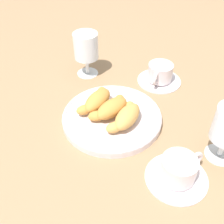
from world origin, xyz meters
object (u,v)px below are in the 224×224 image
(coffee_cup_far, at_px, (160,75))
(juice_glass_left, at_px, (86,48))
(croissant_small, at_px, (111,108))
(croissant_large, at_px, (126,117))
(pastry_plate, at_px, (112,117))
(croissant_extra, at_px, (97,100))
(coffee_cup_near, at_px, (178,171))

(coffee_cup_far, height_order, juice_glass_left, juice_glass_left)
(croissant_small, bearing_deg, croissant_large, -95.98)
(pastry_plate, height_order, croissant_extra, croissant_extra)
(croissant_large, bearing_deg, croissant_small, 84.02)
(pastry_plate, bearing_deg, juice_glass_left, 54.34)
(croissant_large, bearing_deg, coffee_cup_near, -110.88)
(pastry_plate, relative_size, croissant_small, 1.94)
(croissant_extra, bearing_deg, pastry_plate, -94.53)
(croissant_extra, relative_size, coffee_cup_far, 1.01)
(croissant_small, bearing_deg, coffee_cup_near, -107.74)
(coffee_cup_near, bearing_deg, pastry_plate, 72.15)
(croissant_large, xyz_separation_m, coffee_cup_near, (-0.07, -0.17, -0.02))
(pastry_plate, xyz_separation_m, croissant_small, (0.00, 0.00, 0.03))
(juice_glass_left, bearing_deg, croissant_large, -120.89)
(coffee_cup_near, distance_m, juice_glass_left, 0.47)
(croissant_large, height_order, croissant_small, same)
(croissant_extra, relative_size, coffee_cup_near, 1.01)
(juice_glass_left, bearing_deg, coffee_cup_far, -66.56)
(croissant_large, relative_size, coffee_cup_far, 1.00)
(coffee_cup_far, xyz_separation_m, juice_glass_left, (-0.09, 0.21, 0.07))
(coffee_cup_far, bearing_deg, coffee_cup_near, -146.42)
(coffee_cup_near, height_order, juice_glass_left, juice_glass_left)
(coffee_cup_near, height_order, coffee_cup_far, same)
(pastry_plate, xyz_separation_m, croissant_extra, (0.00, 0.05, 0.03))
(croissant_small, xyz_separation_m, coffee_cup_near, (-0.07, -0.22, -0.02))
(croissant_extra, bearing_deg, croissant_small, -94.24)
(croissant_small, xyz_separation_m, croissant_extra, (0.00, 0.05, 0.00))
(croissant_small, relative_size, juice_glass_left, 0.97)
(croissant_small, distance_m, coffee_cup_far, 0.23)
(croissant_small, xyz_separation_m, juice_glass_left, (0.14, 0.19, 0.05))
(pastry_plate, xyz_separation_m, coffee_cup_far, (0.23, -0.02, 0.01))
(pastry_plate, relative_size, croissant_extra, 1.92)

